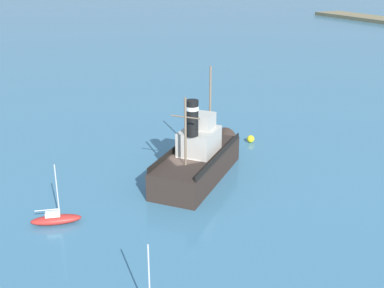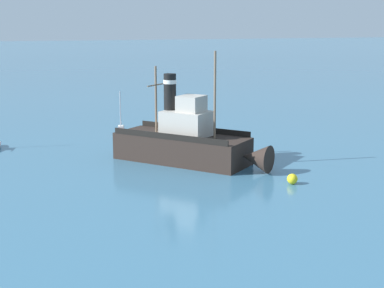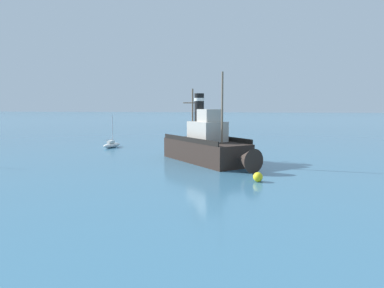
% 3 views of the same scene
% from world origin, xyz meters
% --- Properties ---
extents(ground_plane, '(600.00, 600.00, 0.00)m').
position_xyz_m(ground_plane, '(0.00, 0.00, 0.00)').
color(ground_plane, teal).
extents(old_tugboat, '(12.23, 12.89, 9.90)m').
position_xyz_m(old_tugboat, '(-0.91, 1.96, 1.83)').
color(old_tugboat, '#2D231E').
rests_on(old_tugboat, ground).
extents(sailboat_red, '(1.95, 3.95, 4.90)m').
position_xyz_m(sailboat_red, '(2.50, -11.92, 0.43)').
color(sailboat_red, '#B22823').
rests_on(sailboat_red, ground).
extents(mooring_buoy, '(0.82, 0.82, 0.82)m').
position_xyz_m(mooring_buoy, '(-6.59, 11.09, 0.41)').
color(mooring_buoy, yellow).
rests_on(mooring_buoy, ground).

